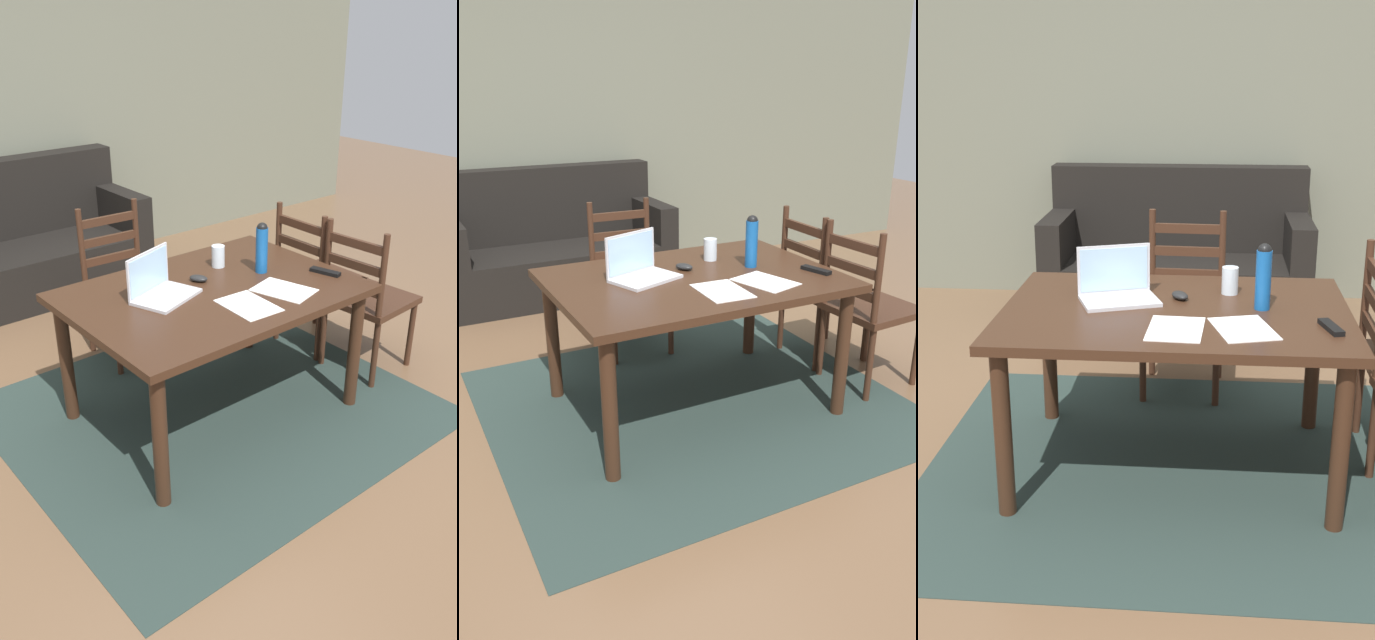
% 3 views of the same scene
% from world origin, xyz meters
% --- Properties ---
extents(ground_plane, '(14.00, 14.00, 0.00)m').
position_xyz_m(ground_plane, '(0.00, 0.00, 0.00)').
color(ground_plane, brown).
extents(area_rug, '(2.17, 1.96, 0.01)m').
position_xyz_m(area_rug, '(0.00, 0.00, 0.00)').
color(area_rug, '#283833').
rests_on(area_rug, ground).
extents(dining_table, '(1.44, 1.04, 0.73)m').
position_xyz_m(dining_table, '(0.00, 0.00, 0.65)').
color(dining_table, '#382114').
rests_on(dining_table, ground).
extents(chair_far_head, '(0.46, 0.46, 0.95)m').
position_xyz_m(chair_far_head, '(0.00, 0.89, 0.46)').
color(chair_far_head, '#3D2316').
rests_on(chair_far_head, ground).
extents(chair_right_near, '(0.47, 0.47, 0.95)m').
position_xyz_m(chair_right_near, '(1.01, -0.21, 0.46)').
color(chair_right_near, '#3D2316').
rests_on(chair_right_near, ground).
extents(chair_right_far, '(0.44, 0.44, 0.95)m').
position_xyz_m(chair_right_far, '(1.01, 0.21, 0.46)').
color(chair_right_far, '#3D2316').
rests_on(chair_right_far, ground).
extents(couch, '(1.80, 0.80, 1.00)m').
position_xyz_m(couch, '(-0.10, 2.25, 0.36)').
color(couch, black).
rests_on(couch, ground).
extents(laptop, '(0.38, 0.32, 0.23)m').
position_xyz_m(laptop, '(-0.26, 0.10, 0.79)').
color(laptop, silver).
rests_on(laptop, dining_table).
extents(water_bottle, '(0.06, 0.06, 0.28)m').
position_xyz_m(water_bottle, '(0.36, 0.02, 0.88)').
color(water_bottle, '#145199').
rests_on(water_bottle, dining_table).
extents(drinking_glass, '(0.07, 0.07, 0.12)m').
position_xyz_m(drinking_glass, '(0.23, 0.23, 0.79)').
color(drinking_glass, silver).
rests_on(drinking_glass, dining_table).
extents(computer_mouse, '(0.10, 0.12, 0.03)m').
position_xyz_m(computer_mouse, '(0.01, 0.13, 0.75)').
color(computer_mouse, black).
rests_on(computer_mouse, dining_table).
extents(tv_remote, '(0.09, 0.18, 0.02)m').
position_xyz_m(tv_remote, '(0.61, -0.22, 0.74)').
color(tv_remote, black).
rests_on(tv_remote, dining_table).
extents(paper_stack_left, '(0.28, 0.34, 0.00)m').
position_xyz_m(paper_stack_left, '(0.27, -0.24, 0.74)').
color(paper_stack_left, white).
rests_on(paper_stack_left, dining_table).
extents(paper_stack_right, '(0.23, 0.31, 0.00)m').
position_xyz_m(paper_stack_right, '(0.01, -0.27, 0.74)').
color(paper_stack_right, white).
rests_on(paper_stack_right, dining_table).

